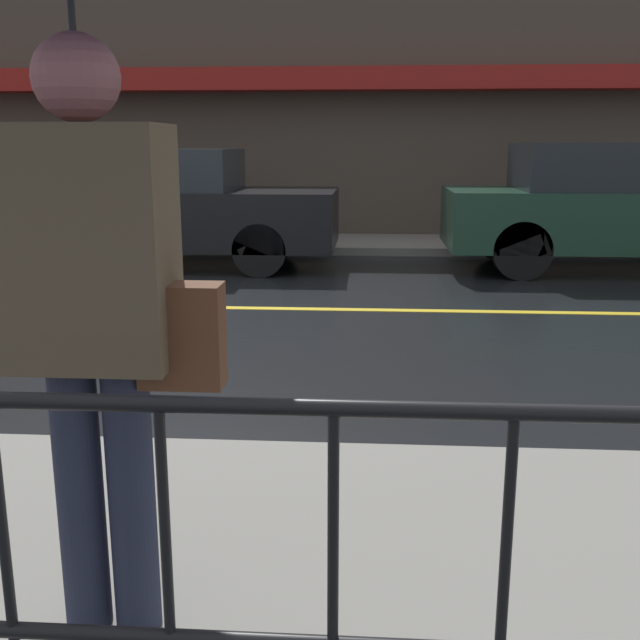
# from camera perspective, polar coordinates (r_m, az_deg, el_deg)

# --- Properties ---
(ground_plane) EXTENTS (80.00, 80.00, 0.00)m
(ground_plane) POSITION_cam_1_polar(r_m,az_deg,el_deg) (7.58, -8.79, 0.94)
(ground_plane) COLOR black
(sidewalk_far) EXTENTS (28.00, 1.79, 0.12)m
(sidewalk_far) POSITION_cam_1_polar(r_m,az_deg,el_deg) (12.00, -4.07, 5.86)
(sidewalk_far) COLOR gray
(sidewalk_far) RESTS_ON ground_plane
(lane_marking) EXTENTS (25.20, 0.12, 0.01)m
(lane_marking) POSITION_cam_1_polar(r_m,az_deg,el_deg) (7.58, -8.80, 0.97)
(lane_marking) COLOR gold
(lane_marking) RESTS_ON ground_plane
(building_storefront) EXTENTS (28.00, 0.85, 4.64)m
(building_storefront) POSITION_cam_1_polar(r_m,az_deg,el_deg) (12.92, -3.60, 16.54)
(building_storefront) COLOR #4C4238
(building_storefront) RESTS_ON ground_plane
(pedestrian) EXTENTS (0.93, 0.93, 2.16)m
(pedestrian) POSITION_cam_1_polar(r_m,az_deg,el_deg) (2.19, -17.82, 15.83)
(pedestrian) COLOR #23283D
(pedestrian) RESTS_ON sidewalk_near
(car_black) EXTENTS (4.71, 1.76, 1.54)m
(car_black) POSITION_cam_1_polar(r_m,az_deg,el_deg) (10.26, -12.46, 8.42)
(car_black) COLOR black
(car_black) RESTS_ON ground_plane
(car_dark_green) EXTENTS (4.39, 1.73, 1.61)m
(car_dark_green) POSITION_cam_1_polar(r_m,az_deg,el_deg) (10.33, 21.73, 8.02)
(car_dark_green) COLOR #193828
(car_dark_green) RESTS_ON ground_plane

